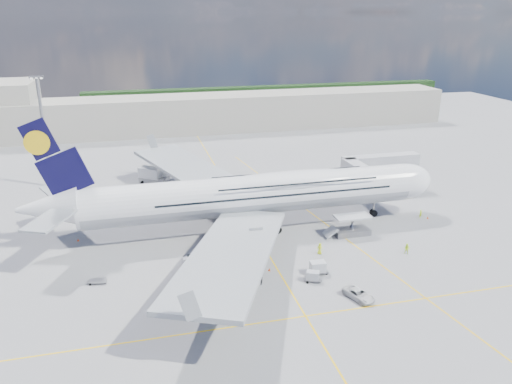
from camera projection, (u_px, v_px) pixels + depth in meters
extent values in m
plane|color=gray|center=(267.00, 251.00, 85.41)|extent=(300.00, 300.00, 0.00)
cube|color=yellow|center=(267.00, 251.00, 85.41)|extent=(0.25, 220.00, 0.01)
cube|color=yellow|center=(306.00, 316.00, 67.17)|extent=(120.00, 0.25, 0.01)
cube|color=yellow|center=(322.00, 221.00, 97.75)|extent=(14.16, 99.06, 0.01)
cylinder|color=white|center=(253.00, 195.00, 92.22)|extent=(62.00, 7.20, 7.20)
cylinder|color=#9EA0A5|center=(253.00, 195.00, 92.27)|extent=(60.76, 7.13, 7.13)
ellipsoid|color=white|center=(294.00, 181.00, 93.39)|extent=(36.00, 6.84, 3.76)
ellipsoid|color=white|center=(403.00, 181.00, 99.34)|extent=(11.52, 7.20, 7.20)
ellipsoid|color=black|center=(418.00, 177.00, 99.88)|extent=(3.84, 4.16, 1.44)
cone|color=white|center=(48.00, 208.00, 83.79)|extent=(10.00, 6.84, 6.84)
cube|color=black|center=(53.00, 157.00, 81.26)|extent=(11.02, 0.46, 14.61)
cylinder|color=yellow|center=(37.00, 142.00, 79.93)|extent=(4.00, 0.60, 4.00)
cube|color=#999EA3|center=(195.00, 172.00, 109.03)|extent=(25.49, 39.15, 3.35)
cube|color=#999EA3|center=(232.00, 253.00, 72.55)|extent=(25.49, 39.15, 3.35)
cylinder|color=#B7BABF|center=(224.00, 192.00, 104.15)|extent=(5.20, 3.50, 3.50)
cylinder|color=#B7BABF|center=(196.00, 178.00, 112.70)|extent=(5.20, 3.50, 3.50)
cylinder|color=#B7BABF|center=(253.00, 242.00, 81.35)|extent=(5.20, 3.50, 3.50)
cylinder|color=#B7BABF|center=(240.00, 277.00, 70.74)|extent=(5.20, 3.50, 3.50)
cylinder|color=gray|center=(374.00, 206.00, 99.53)|extent=(0.44, 0.44, 3.80)
cylinder|color=black|center=(373.00, 213.00, 100.05)|extent=(1.30, 0.90, 1.30)
cylinder|color=gray|center=(253.00, 217.00, 93.78)|extent=(0.56, 0.56, 3.80)
cylinder|color=black|center=(249.00, 218.00, 97.19)|extent=(1.50, 0.90, 1.50)
cube|color=#B7B7BC|center=(357.00, 170.00, 105.71)|extent=(3.00, 10.00, 2.60)
cube|color=#B7B7BC|center=(380.00, 161.00, 112.11)|extent=(18.00, 3.00, 2.60)
cylinder|color=gray|center=(359.00, 181.00, 110.11)|extent=(0.80, 0.80, 7.10)
cylinder|color=black|center=(358.00, 194.00, 111.16)|extent=(0.90, 0.80, 0.90)
cylinder|color=gray|center=(411.00, 173.00, 115.15)|extent=(1.00, 1.00, 7.10)
cube|color=gray|center=(409.00, 186.00, 116.22)|extent=(2.00, 2.00, 0.80)
cylinder|color=#B7B7BC|center=(365.00, 175.00, 102.24)|extent=(3.60, 3.60, 2.80)
cube|color=silver|center=(352.00, 217.00, 90.77)|extent=(6.50, 3.20, 0.35)
cube|color=gray|center=(351.00, 231.00, 91.77)|extent=(6.50, 3.20, 1.10)
cube|color=gray|center=(352.00, 224.00, 91.26)|extent=(0.22, 1.99, 3.00)
cylinder|color=black|center=(341.00, 237.00, 90.15)|extent=(0.70, 0.30, 0.70)
cube|color=silver|center=(330.00, 232.00, 90.66)|extent=(2.16, 2.60, 1.60)
cylinder|color=gray|center=(45.00, 134.00, 113.01)|extent=(0.70, 0.70, 25.00)
cube|color=gray|center=(36.00, 77.00, 108.70)|extent=(3.00, 0.40, 0.60)
cube|color=#B2AD9E|center=(193.00, 114.00, 170.02)|extent=(180.00, 16.00, 12.00)
cube|color=#193814|center=(270.00, 95.00, 220.93)|extent=(160.00, 6.00, 8.00)
cube|color=gray|center=(203.00, 270.00, 78.40)|extent=(3.56, 2.44, 0.19)
cylinder|color=black|center=(195.00, 274.00, 77.56)|extent=(0.48, 0.19, 0.48)
cylinder|color=black|center=(210.00, 268.00, 79.34)|extent=(0.48, 0.19, 0.48)
cube|color=silver|center=(202.00, 265.00, 78.11)|extent=(2.69, 2.14, 1.62)
cube|color=gray|center=(189.00, 287.00, 73.40)|extent=(3.62, 2.27, 0.20)
cylinder|color=black|center=(180.00, 292.00, 72.52)|extent=(0.50, 0.20, 0.50)
cylinder|color=black|center=(197.00, 285.00, 74.39)|extent=(0.50, 0.20, 0.50)
cube|color=gray|center=(231.00, 275.00, 76.98)|extent=(2.83, 1.95, 0.15)
cylinder|color=black|center=(226.00, 278.00, 76.31)|extent=(0.38, 0.15, 0.38)
cylinder|color=black|center=(237.00, 274.00, 77.72)|extent=(0.38, 0.15, 0.38)
cube|color=gray|center=(98.00, 281.00, 75.34)|extent=(2.86, 1.83, 0.16)
cylinder|color=black|center=(90.00, 284.00, 74.64)|extent=(0.39, 0.16, 0.39)
cylinder|color=black|center=(105.00, 279.00, 76.11)|extent=(0.39, 0.16, 0.39)
cube|color=gray|center=(317.00, 271.00, 77.99)|extent=(3.34, 1.94, 0.19)
cylinder|color=black|center=(311.00, 275.00, 77.15)|extent=(0.47, 0.19, 0.47)
cylinder|color=black|center=(324.00, 269.00, 78.92)|extent=(0.47, 0.19, 0.47)
cube|color=silver|center=(318.00, 266.00, 77.70)|extent=(2.47, 1.78, 1.61)
cube|color=gray|center=(313.00, 279.00, 75.82)|extent=(2.90, 2.31, 0.15)
cylinder|color=black|center=(307.00, 282.00, 75.15)|extent=(0.38, 0.15, 0.38)
cylinder|color=black|center=(318.00, 278.00, 76.56)|extent=(0.38, 0.15, 0.38)
cube|color=silver|center=(313.00, 275.00, 75.59)|extent=(2.24, 1.95, 1.28)
cube|color=white|center=(191.00, 261.00, 80.87)|extent=(2.58, 1.42, 1.14)
cube|color=black|center=(190.00, 257.00, 80.63)|extent=(1.00, 1.15, 0.44)
cylinder|color=black|center=(186.00, 264.00, 80.34)|extent=(0.56, 0.22, 0.56)
cylinder|color=black|center=(196.00, 260.00, 81.63)|extent=(0.56, 0.22, 0.56)
cube|color=gray|center=(168.00, 207.00, 101.82)|extent=(7.05, 4.09, 2.04)
cube|color=white|center=(164.00, 199.00, 101.00)|extent=(5.40, 3.74, 2.25)
cube|color=white|center=(181.00, 202.00, 102.10)|extent=(2.39, 2.75, 1.64)
cube|color=black|center=(184.00, 201.00, 102.19)|extent=(0.68, 2.01, 0.92)
cylinder|color=black|center=(180.00, 211.00, 101.43)|extent=(1.12, 0.36, 1.12)
cylinder|color=black|center=(157.00, 208.00, 102.54)|extent=(1.12, 0.36, 1.12)
cube|color=#EA420C|center=(164.00, 202.00, 101.24)|extent=(5.46, 3.80, 0.51)
cube|color=gray|center=(154.00, 181.00, 117.75)|extent=(7.27, 6.25, 2.18)
cube|color=white|center=(151.00, 173.00, 116.87)|extent=(5.83, 5.26, 2.40)
cube|color=white|center=(166.00, 176.00, 118.04)|extent=(3.05, 3.18, 1.74)
cube|color=black|center=(169.00, 175.00, 118.14)|extent=(1.40, 1.86, 0.98)
cylinder|color=black|center=(165.00, 183.00, 117.33)|extent=(1.20, 0.38, 1.20)
cylinder|color=black|center=(144.00, 182.00, 118.51)|extent=(1.20, 0.38, 1.20)
imported|color=silver|center=(359.00, 294.00, 71.03)|extent=(3.99, 5.50, 1.39)
imported|color=#D1FF1A|center=(421.00, 214.00, 98.96)|extent=(0.69, 0.53, 1.70)
imported|color=#CFFF1A|center=(407.00, 249.00, 84.12)|extent=(1.17, 1.15, 1.90)
imported|color=yellow|center=(228.00, 271.00, 77.16)|extent=(0.73, 1.09, 1.71)
imported|color=#E2F81A|center=(320.00, 249.00, 84.10)|extent=(1.16, 1.10, 2.00)
imported|color=#C7F119|center=(229.00, 261.00, 80.28)|extent=(1.23, 0.99, 1.66)
cone|color=#EA420C|center=(428.00, 218.00, 98.75)|extent=(0.41, 0.41, 0.52)
cube|color=#EA420C|center=(428.00, 219.00, 98.83)|extent=(0.35, 0.35, 0.03)
cone|color=#EA420C|center=(202.00, 193.00, 112.23)|extent=(0.48, 0.48, 0.61)
cube|color=#EA420C|center=(202.00, 194.00, 112.33)|extent=(0.41, 0.41, 0.03)
cone|color=#EA420C|center=(157.00, 191.00, 113.42)|extent=(0.48, 0.48, 0.61)
cube|color=#EA420C|center=(157.00, 192.00, 113.52)|extent=(0.41, 0.41, 0.03)
cone|color=#EA420C|center=(269.00, 269.00, 78.85)|extent=(0.39, 0.39, 0.49)
cube|color=#EA420C|center=(269.00, 271.00, 78.93)|extent=(0.33, 0.33, 0.03)
cone|color=#EA420C|center=(248.00, 293.00, 72.22)|extent=(0.49, 0.49, 0.62)
cube|color=#EA420C|center=(248.00, 294.00, 72.32)|extent=(0.42, 0.42, 0.03)
cone|color=#EA420C|center=(78.00, 240.00, 89.12)|extent=(0.38, 0.38, 0.49)
cube|color=#EA420C|center=(78.00, 241.00, 89.20)|extent=(0.33, 0.33, 0.03)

